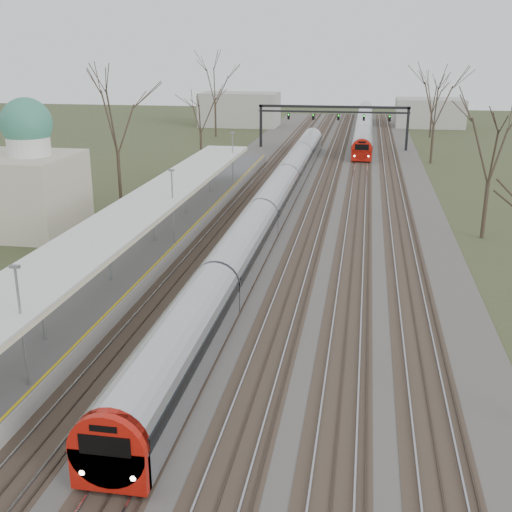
{
  "coord_description": "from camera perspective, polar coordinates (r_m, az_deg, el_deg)",
  "views": [
    {
      "loc": [
        4.99,
        -6.75,
        13.78
      ],
      "look_at": [
        -1.1,
        28.86,
        2.0
      ],
      "focal_mm": 45.0,
      "sensor_mm": 36.0,
      "label": 1
    }
  ],
  "objects": [
    {
      "name": "train_far",
      "position": [
        110.98,
        9.59,
        11.45
      ],
      "size": [
        2.62,
        60.21,
        3.05
      ],
      "color": "#ACAEB6",
      "rests_on": "ground"
    },
    {
      "name": "dome_building",
      "position": [
        53.08,
        -20.83,
        5.95
      ],
      "size": [
        10.0,
        8.0,
        10.3
      ],
      "color": "beige",
      "rests_on": "ground"
    },
    {
      "name": "canopy",
      "position": [
        43.28,
        -9.53,
        4.65
      ],
      "size": [
        4.1,
        50.0,
        3.11
      ],
      "color": "slate",
      "rests_on": "platform"
    },
    {
      "name": "signal_gantry",
      "position": [
        92.29,
        6.91,
        12.42
      ],
      "size": [
        21.0,
        0.59,
        6.08
      ],
      "color": "black",
      "rests_on": "ground"
    },
    {
      "name": "track_bed",
      "position": [
        63.43,
        5.23,
        5.5
      ],
      "size": [
        24.0,
        160.0,
        0.22
      ],
      "color": "#474442",
      "rests_on": "ground"
    },
    {
      "name": "platform",
      "position": [
        48.29,
        -7.59,
        1.93
      ],
      "size": [
        3.5,
        69.0,
        1.0
      ],
      "primitive_type": "cube",
      "color": "#9E9B93",
      "rests_on": "ground"
    },
    {
      "name": "train_near",
      "position": [
        55.31,
        1.69,
        5.2
      ],
      "size": [
        2.62,
        75.21,
        3.05
      ],
      "color": "#ACAEB6",
      "rests_on": "ground"
    },
    {
      "name": "tree_east_far",
      "position": [
        50.0,
        20.29,
        9.5
      ],
      "size": [
        5.0,
        5.0,
        10.3
      ],
      "color": "#2D231C",
      "rests_on": "ground"
    },
    {
      "name": "tree_west_far",
      "position": [
        59.28,
        -12.39,
        12.07
      ],
      "size": [
        5.5,
        5.5,
        11.33
      ],
      "color": "#2D231C",
      "rests_on": "ground"
    }
  ]
}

